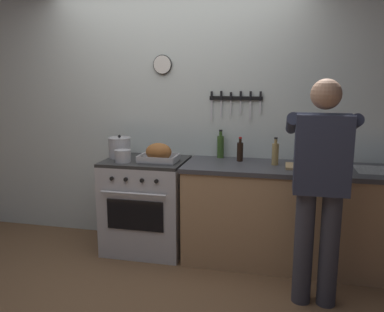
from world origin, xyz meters
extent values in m
plane|color=brown|center=(0.00, 0.00, 0.00)|extent=(8.00, 8.00, 0.00)
cube|color=silver|center=(0.00, 1.35, 1.30)|extent=(6.00, 0.10, 2.60)
cube|color=black|center=(0.59, 1.29, 1.47)|extent=(0.50, 0.02, 0.04)
cube|color=silver|center=(0.36, 1.28, 1.36)|extent=(0.02, 0.00, 0.20)
cube|color=black|center=(0.36, 1.28, 1.50)|extent=(0.02, 0.02, 0.08)
cube|color=silver|center=(0.45, 1.28, 1.37)|extent=(0.01, 0.00, 0.16)
cube|color=black|center=(0.45, 1.28, 1.50)|extent=(0.02, 0.02, 0.09)
cube|color=silver|center=(0.55, 1.28, 1.38)|extent=(0.01, 0.00, 0.14)
cube|color=black|center=(0.55, 1.28, 1.49)|extent=(0.02, 0.02, 0.08)
cube|color=silver|center=(0.64, 1.28, 1.39)|extent=(0.01, 0.00, 0.12)
cube|color=black|center=(0.64, 1.28, 1.50)|extent=(0.02, 0.02, 0.09)
cube|color=silver|center=(0.73, 1.28, 1.36)|extent=(0.02, 0.00, 0.18)
cube|color=black|center=(0.73, 1.28, 1.50)|extent=(0.02, 0.02, 0.09)
cube|color=silver|center=(0.83, 1.28, 1.40)|extent=(0.02, 0.00, 0.12)
cube|color=black|center=(0.83, 1.28, 1.50)|extent=(0.02, 0.02, 0.09)
cylinder|color=white|center=(-0.13, 1.28, 1.79)|extent=(0.17, 0.02, 0.17)
torus|color=black|center=(-0.13, 1.28, 1.79)|extent=(0.19, 0.02, 0.19)
cube|color=tan|center=(1.20, 0.99, 0.43)|extent=(2.00, 0.62, 0.86)
cube|color=#3D3D42|center=(1.20, 0.99, 0.88)|extent=(2.03, 0.65, 0.04)
cube|color=#B2B5B7|center=(1.88, 1.01, 0.84)|extent=(0.44, 0.36, 0.11)
cube|color=#BCBCC1|center=(-0.22, 0.99, 0.43)|extent=(0.76, 0.62, 0.87)
cube|color=black|center=(-0.22, 0.67, 0.45)|extent=(0.53, 0.01, 0.28)
cube|color=#2D2D2D|center=(-0.22, 0.99, 0.89)|extent=(0.76, 0.62, 0.03)
cylinder|color=black|center=(-0.43, 0.67, 0.78)|extent=(0.04, 0.02, 0.04)
cylinder|color=black|center=(-0.30, 0.67, 0.78)|extent=(0.04, 0.02, 0.04)
cylinder|color=black|center=(-0.14, 0.67, 0.78)|extent=(0.04, 0.02, 0.04)
cylinder|color=black|center=(-0.01, 0.67, 0.78)|extent=(0.04, 0.02, 0.04)
cylinder|color=silver|center=(-0.22, 0.65, 0.66)|extent=(0.61, 0.02, 0.02)
cylinder|color=#383842|center=(1.23, 0.34, 0.43)|extent=(0.14, 0.14, 0.86)
cylinder|color=#383842|center=(1.41, 0.34, 0.43)|extent=(0.14, 0.14, 0.86)
cube|color=#2D3347|center=(1.32, 0.34, 1.14)|extent=(0.38, 0.22, 0.56)
sphere|color=#9E755B|center=(1.32, 0.34, 1.55)|extent=(0.21, 0.21, 0.21)
cylinder|color=#2D3347|center=(1.11, 0.59, 1.32)|extent=(0.09, 0.55, 0.22)
cylinder|color=#2D3347|center=(1.53, 0.59, 1.32)|extent=(0.09, 0.55, 0.22)
cube|color=#B7B7BC|center=(-0.06, 0.91, 0.91)|extent=(0.34, 0.25, 0.01)
cube|color=#B7B7BC|center=(-0.06, 0.78, 0.94)|extent=(0.34, 0.01, 0.05)
cube|color=#B7B7BC|center=(-0.06, 1.03, 0.94)|extent=(0.34, 0.01, 0.05)
cube|color=#B7B7BC|center=(-0.23, 0.91, 0.94)|extent=(0.01, 0.25, 0.05)
cube|color=#B7B7BC|center=(0.11, 0.91, 0.94)|extent=(0.01, 0.25, 0.05)
ellipsoid|color=#935628|center=(-0.06, 0.91, 0.99)|extent=(0.24, 0.18, 0.17)
cylinder|color=#B7B7BC|center=(-0.50, 1.03, 0.99)|extent=(0.21, 0.21, 0.18)
cylinder|color=#B2B2B7|center=(-0.50, 1.03, 1.09)|extent=(0.22, 0.22, 0.01)
sphere|color=black|center=(-0.50, 1.03, 1.11)|extent=(0.03, 0.03, 0.03)
cylinder|color=#B7B7BC|center=(-0.39, 0.83, 0.96)|extent=(0.15, 0.15, 0.11)
cube|color=tan|center=(1.26, 0.96, 0.91)|extent=(0.36, 0.24, 0.02)
cylinder|color=#385623|center=(0.46, 1.24, 1.01)|extent=(0.07, 0.07, 0.21)
cylinder|color=#385623|center=(0.46, 1.24, 1.14)|extent=(0.03, 0.03, 0.05)
cylinder|color=black|center=(0.46, 1.24, 1.17)|extent=(0.03, 0.03, 0.01)
cylinder|color=#997F4C|center=(0.99, 1.03, 1.00)|extent=(0.06, 0.06, 0.19)
cylinder|color=#997F4C|center=(0.99, 1.03, 1.11)|extent=(0.03, 0.03, 0.04)
cylinder|color=black|center=(0.99, 1.03, 1.14)|extent=(0.03, 0.03, 0.01)
cylinder|color=black|center=(0.66, 1.12, 0.99)|extent=(0.06, 0.06, 0.17)
cylinder|color=black|center=(0.66, 1.12, 1.09)|extent=(0.03, 0.03, 0.04)
cylinder|color=#B21919|center=(0.66, 1.12, 1.12)|extent=(0.03, 0.03, 0.01)
camera|label=1|loc=(1.04, -2.51, 1.66)|focal=37.07mm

